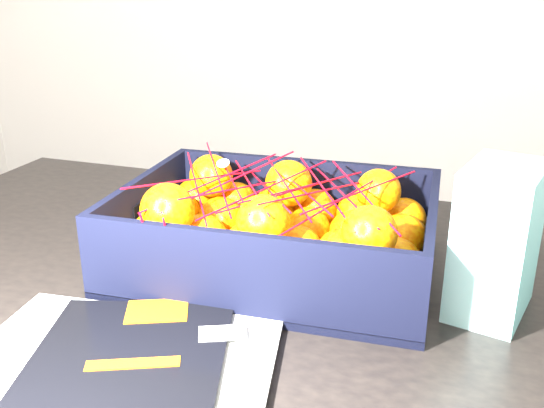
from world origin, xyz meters
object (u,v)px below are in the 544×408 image
(table, at_px, (207,324))
(magazine_stack, at_px, (114,373))
(retail_carton, at_px, (497,241))
(produce_crate, at_px, (278,244))

(table, relative_size, magazine_stack, 3.31)
(table, bearing_deg, magazine_stack, -88.31)
(magazine_stack, bearing_deg, table, 91.69)
(magazine_stack, relative_size, retail_carton, 1.94)
(retail_carton, bearing_deg, produce_crate, -172.45)
(produce_crate, xyz_separation_m, retail_carton, (0.29, -0.04, 0.06))
(retail_carton, bearing_deg, magazine_stack, -129.68)
(table, xyz_separation_m, produce_crate, (0.10, 0.03, 0.13))
(table, relative_size, produce_crate, 2.81)
(magazine_stack, distance_m, produce_crate, 0.33)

